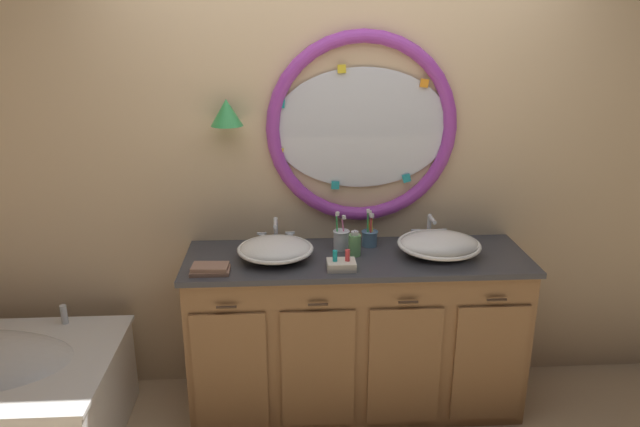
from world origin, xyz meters
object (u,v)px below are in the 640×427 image
Objects in this scene: sink_basin_left at (275,249)px; toiletry_basket at (341,264)px; folded_hand_towel at (210,269)px; toothbrush_holder_right at (370,237)px; toothbrush_holder_left at (341,239)px; soap_dispenser at (355,244)px; sink_basin_right at (439,245)px.

sink_basin_left is 0.37m from toiletry_basket.
sink_basin_left is 2.07× the size of folded_hand_towel.
sink_basin_left is 1.85× the size of toothbrush_holder_right.
toothbrush_holder_left reaches higher than soap_dispenser.
toothbrush_holder_right is 0.91m from folded_hand_towel.
folded_hand_towel is 0.66m from toiletry_basket.
folded_hand_towel is at bearing -157.71° from toothbrush_holder_left.
sink_basin_left is 1.85× the size of toothbrush_holder_left.
toothbrush_holder_left reaches higher than folded_hand_towel.
sink_basin_left is at bearing 156.34° from toiletry_basket.
sink_basin_right is 0.53m from toothbrush_holder_left.
sink_basin_right is 2.28× the size of folded_hand_towel.
folded_hand_towel is at bearing -179.52° from toiletry_basket.
sink_basin_left is 0.38m from toothbrush_holder_left.
sink_basin_left is 0.87m from sink_basin_right.
toothbrush_holder_right is at bearing 53.97° from soap_dispenser.
sink_basin_right is at bearing -14.00° from toothbrush_holder_left.
toothbrush_holder_right reaches higher than sink_basin_right.
sink_basin_left is 0.55m from toothbrush_holder_right.
toothbrush_holder_right is at bearing 18.14° from sink_basin_left.
sink_basin_left is 0.36m from folded_hand_towel.
folded_hand_towel is (-0.85, -0.32, -0.03)m from toothbrush_holder_right.
folded_hand_towel is (-0.75, -0.19, -0.04)m from soap_dispenser.
toothbrush_holder_right is at bearing 14.91° from toothbrush_holder_left.
sink_basin_right reaches higher than toiletry_basket.
sink_basin_left is 0.91× the size of sink_basin_right.
toiletry_basket is (-0.19, -0.32, -0.03)m from toothbrush_holder_right.
sink_basin_right reaches higher than sink_basin_left.
toiletry_basket is (-0.02, -0.27, -0.03)m from toothbrush_holder_left.
soap_dispenser reaches higher than sink_basin_right.
folded_hand_towel is at bearing -154.82° from sink_basin_left.
soap_dispenser is at bearing -55.87° from toothbrush_holder_left.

